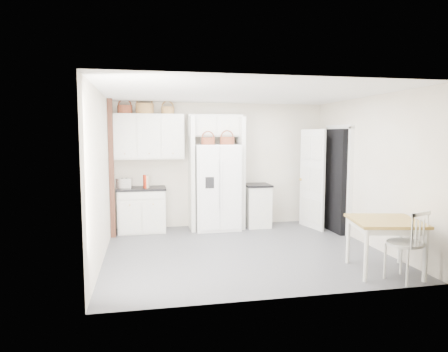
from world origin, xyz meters
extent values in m
plane|color=#4B4B4B|center=(0.00, 0.00, 0.00)|extent=(4.50, 4.50, 0.00)
plane|color=white|center=(0.00, 0.00, 2.60)|extent=(4.50, 4.50, 0.00)
plane|color=beige|center=(0.00, 2.00, 1.30)|extent=(4.50, 0.00, 4.50)
plane|color=beige|center=(-2.25, 0.00, 1.30)|extent=(0.00, 4.00, 4.00)
plane|color=beige|center=(2.25, 0.00, 1.30)|extent=(0.00, 4.00, 4.00)
cube|color=white|center=(-0.15, 1.64, 0.87)|extent=(0.90, 0.72, 1.74)
cube|color=white|center=(-1.67, 1.70, 0.43)|extent=(0.92, 0.58, 0.85)
cube|color=white|center=(0.73, 1.70, 0.43)|extent=(0.49, 0.59, 0.86)
cube|color=brown|center=(1.70, -1.40, 0.38)|extent=(1.07, 1.07, 0.75)
cube|color=white|center=(1.77, -1.75, 0.50)|extent=(0.61, 0.58, 1.00)
cube|color=black|center=(-1.67, 1.70, 0.87)|extent=(0.96, 0.62, 0.04)
cube|color=black|center=(0.73, 1.70, 0.88)|extent=(0.53, 0.63, 0.04)
cube|color=silver|center=(-1.99, 1.59, 0.99)|extent=(0.32, 0.22, 0.20)
cube|color=#A81F0A|center=(-1.60, 1.62, 1.02)|extent=(0.07, 0.17, 0.26)
cube|color=beige|center=(-1.54, 1.62, 1.01)|extent=(0.07, 0.17, 0.25)
cylinder|color=brown|center=(-1.95, 1.83, 2.43)|extent=(0.29, 0.29, 0.16)
cylinder|color=olive|center=(-1.57, 1.83, 2.45)|extent=(0.35, 0.35, 0.21)
cylinder|color=olive|center=(-1.11, 1.83, 2.42)|extent=(0.26, 0.26, 0.15)
cylinder|color=brown|center=(-0.34, 1.54, 1.81)|extent=(0.27, 0.27, 0.15)
cylinder|color=brown|center=(0.05, 1.54, 1.82)|extent=(0.29, 0.29, 0.16)
cube|color=white|center=(-1.50, 1.83, 1.90)|extent=(1.40, 0.34, 0.90)
cube|color=white|center=(-0.15, 1.83, 2.12)|extent=(1.12, 0.34, 0.45)
cube|color=white|center=(-0.66, 1.70, 1.15)|extent=(0.08, 0.60, 2.30)
cube|color=white|center=(0.36, 1.70, 1.15)|extent=(0.08, 0.60, 2.30)
cube|color=#45241B|center=(-2.20, 1.35, 1.30)|extent=(0.09, 0.09, 2.60)
cube|color=black|center=(2.16, 1.00, 1.02)|extent=(0.18, 0.85, 2.05)
cube|color=white|center=(1.80, 1.33, 1.02)|extent=(0.21, 0.79, 2.05)
camera|label=1|loc=(-1.59, -6.34, 1.93)|focal=32.00mm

